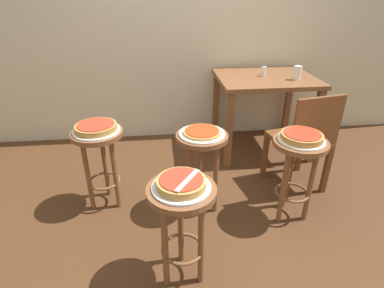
% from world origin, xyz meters
% --- Properties ---
extents(ground_plane, '(6.00, 6.00, 0.00)m').
position_xyz_m(ground_plane, '(0.00, 0.00, 0.00)').
color(ground_plane, '#4C2D19').
extents(stool_foreground, '(0.37, 0.37, 0.63)m').
position_xyz_m(stool_foreground, '(-0.25, -0.37, 0.46)').
color(stool_foreground, brown).
rests_on(stool_foreground, ground_plane).
extents(serving_plate_foreground, '(0.31, 0.31, 0.01)m').
position_xyz_m(serving_plate_foreground, '(-0.25, -0.37, 0.63)').
color(serving_plate_foreground, silver).
rests_on(serving_plate_foreground, stool_foreground).
extents(pizza_foreground, '(0.25, 0.25, 0.05)m').
position_xyz_m(pizza_foreground, '(-0.25, -0.37, 0.66)').
color(pizza_foreground, tan).
rests_on(pizza_foreground, serving_plate_foreground).
extents(stool_middle, '(0.37, 0.37, 0.63)m').
position_xyz_m(stool_middle, '(0.58, 0.08, 0.46)').
color(stool_middle, brown).
rests_on(stool_middle, ground_plane).
extents(serving_plate_middle, '(0.31, 0.31, 0.01)m').
position_xyz_m(serving_plate_middle, '(0.58, 0.08, 0.63)').
color(serving_plate_middle, silver).
rests_on(serving_plate_middle, stool_middle).
extents(pizza_middle, '(0.27, 0.27, 0.05)m').
position_xyz_m(pizza_middle, '(0.58, 0.08, 0.66)').
color(pizza_middle, '#B78442').
rests_on(pizza_middle, serving_plate_middle).
extents(stool_leftside, '(0.37, 0.37, 0.63)m').
position_xyz_m(stool_leftside, '(-0.06, 0.25, 0.46)').
color(stool_leftside, brown).
rests_on(stool_leftside, ground_plane).
extents(serving_plate_leftside, '(0.32, 0.32, 0.01)m').
position_xyz_m(serving_plate_leftside, '(-0.06, 0.25, 0.63)').
color(serving_plate_leftside, white).
rests_on(serving_plate_leftside, stool_leftside).
extents(pizza_leftside, '(0.26, 0.26, 0.02)m').
position_xyz_m(pizza_leftside, '(-0.06, 0.25, 0.65)').
color(pizza_leftside, tan).
rests_on(pizza_leftside, serving_plate_leftside).
extents(stool_rear, '(0.37, 0.37, 0.63)m').
position_xyz_m(stool_rear, '(-0.80, 0.38, 0.46)').
color(stool_rear, brown).
rests_on(stool_rear, ground_plane).
extents(serving_plate_rear, '(0.33, 0.33, 0.01)m').
position_xyz_m(serving_plate_rear, '(-0.80, 0.38, 0.63)').
color(serving_plate_rear, silver).
rests_on(serving_plate_rear, stool_rear).
extents(pizza_rear, '(0.29, 0.29, 0.05)m').
position_xyz_m(pizza_rear, '(-0.80, 0.38, 0.66)').
color(pizza_rear, '#B78442').
rests_on(pizza_rear, serving_plate_rear).
extents(dining_table, '(0.92, 0.77, 0.77)m').
position_xyz_m(dining_table, '(0.68, 1.17, 0.65)').
color(dining_table, brown).
rests_on(dining_table, ground_plane).
extents(cup_near_edge, '(0.07, 0.07, 0.13)m').
position_xyz_m(cup_near_edge, '(0.93, 1.01, 0.84)').
color(cup_near_edge, silver).
rests_on(cup_near_edge, dining_table).
extents(condiment_shaker, '(0.04, 0.04, 0.09)m').
position_xyz_m(condiment_shaker, '(0.66, 1.17, 0.82)').
color(condiment_shaker, white).
rests_on(condiment_shaker, dining_table).
extents(wooden_chair, '(0.47, 0.47, 0.85)m').
position_xyz_m(wooden_chair, '(0.78, 0.42, 0.47)').
color(wooden_chair, brown).
rests_on(wooden_chair, ground_plane).
extents(pizza_server_knife, '(0.14, 0.19, 0.01)m').
position_xyz_m(pizza_server_knife, '(-0.22, -0.39, 0.69)').
color(pizza_server_knife, silver).
rests_on(pizza_server_knife, pizza_foreground).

